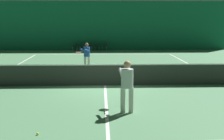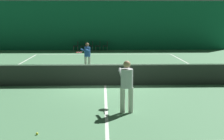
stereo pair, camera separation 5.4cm
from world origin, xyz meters
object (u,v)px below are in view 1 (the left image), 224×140
courtside_chair_0 (76,45)px  tennis_ball (38,134)px  tennis_net (105,74)px  courtside_chair_2 (90,45)px  player_near (127,82)px  player_far (86,54)px  courtside_chair_3 (98,45)px  courtside_chair_4 (105,45)px  courtside_chair_1 (83,45)px

courtside_chair_0 → tennis_ball: (0.69, -20.83, -0.45)m
tennis_net → courtside_chair_2: bearing=94.4°
tennis_net → tennis_ball: tennis_net is taller
player_near → tennis_ball: player_near is taller
player_far → courtside_chair_3: size_ratio=1.83×
courtside_chair_4 → tennis_net: bearing=-0.8°
player_near → courtside_chair_4: player_near is taller
courtside_chair_3 → courtside_chair_4: same height
tennis_net → courtside_chair_1: (-1.81, 14.97, -0.03)m
courtside_chair_2 → tennis_ball: courtside_chair_2 is taller
courtside_chair_1 → courtside_chair_4: 2.02m
player_far → courtside_chair_3: 10.64m
player_far → courtside_chair_1: bearing=-149.3°
player_far → courtside_chair_4: size_ratio=1.83×
player_far → courtside_chair_2: (-0.13, 10.61, -0.41)m
tennis_net → player_near: size_ratio=7.25×
courtside_chair_2 → tennis_ball: (-0.65, -20.83, -0.45)m
courtside_chair_1 → courtside_chair_4: bearing=90.0°
courtside_chair_0 → courtside_chair_1: same height
player_far → courtside_chair_2: 10.62m
courtside_chair_0 → courtside_chair_2: size_ratio=1.00×
tennis_ball → player_far: bearing=85.6°
player_near → courtside_chair_4: size_ratio=1.97×
courtside_chair_0 → tennis_ball: courtside_chair_0 is taller
courtside_chair_1 → courtside_chair_3: size_ratio=1.00×
player_near → courtside_chair_2: player_near is taller
courtside_chair_2 → courtside_chair_1: bearing=-90.0°
player_near → courtside_chair_3: player_near is taller
courtside_chair_1 → courtside_chair_4: size_ratio=1.00×
courtside_chair_2 → courtside_chair_4: size_ratio=1.00×
tennis_net → courtside_chair_1: tennis_net is taller
tennis_net → courtside_chair_0: (-2.48, 14.97, -0.03)m
courtside_chair_1 → courtside_chair_3: same height
tennis_net → courtside_chair_0: bearing=99.4°
courtside_chair_3 → tennis_ball: (-1.32, -20.83, -0.45)m
player_far → courtside_chair_4: (1.21, 10.61, -0.41)m
courtside_chair_3 → player_far: bearing=-2.9°
courtside_chair_3 → courtside_chair_2: bearing=-90.0°
courtside_chair_1 → player_far: bearing=4.3°
tennis_net → courtside_chair_1: 15.08m
courtside_chair_1 → courtside_chair_4: same height
courtside_chair_3 → courtside_chair_4: bearing=90.0°
tennis_net → courtside_chair_3: (-0.47, 14.97, -0.03)m
tennis_net → courtside_chair_3: bearing=91.8°
player_far → courtside_chair_0: player_far is taller
tennis_net → courtside_chair_0: tennis_net is taller
player_near → tennis_ball: (-2.42, -1.86, -0.93)m
courtside_chair_0 → courtside_chair_4: 2.69m
courtside_chair_1 → courtside_chair_2: bearing=90.0°
player_far → courtside_chair_2: player_far is taller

